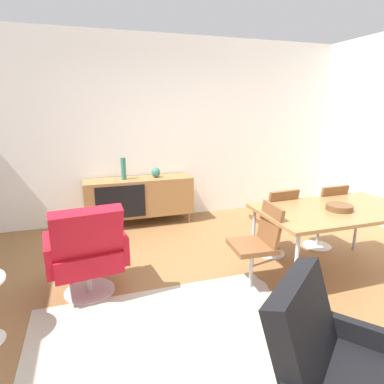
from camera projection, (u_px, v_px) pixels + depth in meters
name	position (u px, v px, depth m)	size (l,w,h in m)	color
ground_plane	(215.00, 302.00, 3.01)	(8.32, 8.32, 0.00)	olive
wall_back	(155.00, 131.00, 5.04)	(6.80, 0.12, 2.80)	white
sideboard	(139.00, 197.00, 4.91)	(1.60, 0.45, 0.72)	olive
vase_cobalt	(156.00, 172.00, 4.90)	(0.13, 0.13, 0.15)	#337266
vase_sculptural_dark	(123.00, 169.00, 4.74)	(0.07, 0.07, 0.33)	#337266
dining_table	(335.00, 212.00, 3.37)	(1.60, 0.90, 0.74)	olive
wooden_bowl_on_table	(339.00, 207.00, 3.29)	(0.26, 0.26, 0.06)	brown
dining_chair_back_left	(275.00, 219.00, 3.84)	(0.42, 0.45, 0.86)	brown
dining_chair_back_right	(324.00, 213.00, 4.04)	(0.42, 0.44, 0.86)	brown
dining_chair_near_window	(258.00, 244.00, 3.16)	(0.45, 0.43, 0.86)	brown
lounge_chair_red	(87.00, 251.00, 3.01)	(0.78, 0.72, 0.95)	red
armchair_black_shell	(335.00, 378.00, 1.60)	(0.91, 0.90, 0.95)	black
area_rug	(176.00, 348.00, 2.43)	(2.20, 1.70, 0.01)	#B7AD99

